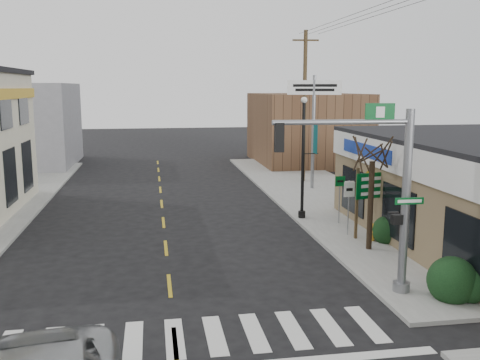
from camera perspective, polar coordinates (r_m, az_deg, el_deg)
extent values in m
plane|color=black|center=(13.46, -6.91, -17.16)|extent=(140.00, 140.00, 0.00)
cube|color=gray|center=(27.38, 10.98, -3.06)|extent=(6.00, 38.00, 0.13)
cube|color=gold|center=(20.91, -7.91, -7.19)|extent=(0.12, 56.00, 0.01)
cube|color=silver|center=(13.82, -6.99, -16.40)|extent=(11.00, 2.20, 0.01)
cube|color=brown|center=(43.91, 7.09, 5.48)|extent=(8.00, 10.00, 5.60)
cube|color=gray|center=(45.34, -22.98, 5.42)|extent=(9.00, 10.00, 6.40)
cylinder|color=gray|center=(16.16, 17.25, -2.30)|extent=(0.25, 0.25, 5.38)
cylinder|color=gray|center=(15.06, 10.94, 6.07)|extent=(3.95, 0.14, 0.14)
cube|color=black|center=(14.58, 4.32, 4.51)|extent=(0.25, 0.20, 0.81)
cube|color=#034B1A|center=(15.95, 17.62, -2.15)|extent=(0.85, 0.04, 0.20)
cube|color=#034B1A|center=(15.45, 14.75, 7.02)|extent=(0.85, 0.05, 0.49)
cube|color=black|center=(16.12, 16.45, -4.09)|extent=(0.29, 0.23, 0.29)
cube|color=#4D3C24|center=(21.70, 12.34, -2.45)|extent=(0.10, 0.10, 2.86)
cube|color=#4D3C24|center=(22.22, 15.53, -2.30)|extent=(0.10, 0.10, 2.86)
cube|color=#034B10|center=(21.76, 14.09, -0.56)|extent=(1.63, 0.05, 1.02)
cylinder|color=orange|center=(21.78, 13.91, -5.58)|extent=(0.20, 0.20, 0.56)
sphere|color=orange|center=(21.70, 13.94, -4.79)|extent=(0.22, 0.22, 0.22)
cylinder|color=gray|center=(22.34, 13.53, -2.58)|extent=(0.06, 0.06, 2.52)
cube|color=orange|center=(22.14, 13.66, -0.17)|extent=(1.07, 0.03, 1.07)
cylinder|color=black|center=(24.55, 6.72, 2.08)|extent=(0.14, 0.14, 5.35)
sphere|color=silver|center=(24.33, 6.85, 8.46)|extent=(0.29, 0.29, 0.29)
cube|color=#094B4D|center=(24.59, 8.04, 4.48)|extent=(0.02, 0.57, 1.44)
cylinder|color=gray|center=(31.94, 7.82, 5.04)|extent=(0.20, 0.20, 6.67)
cube|color=white|center=(31.83, 7.93, 9.75)|extent=(3.14, 0.18, 0.83)
cylinder|color=black|center=(20.35, 13.75, -2.67)|extent=(0.21, 0.21, 3.31)
ellipsoid|color=#18361B|center=(16.65, 21.68, -9.96)|extent=(1.40, 1.40, 1.05)
ellipsoid|color=black|center=(21.77, 15.40, -5.23)|extent=(1.16, 1.16, 0.87)
cylinder|color=#492E25|center=(34.27, 6.88, 7.72)|extent=(0.25, 0.25, 9.46)
cube|color=#492E25|center=(34.37, 7.02, 14.59)|extent=(1.65, 0.10, 0.10)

